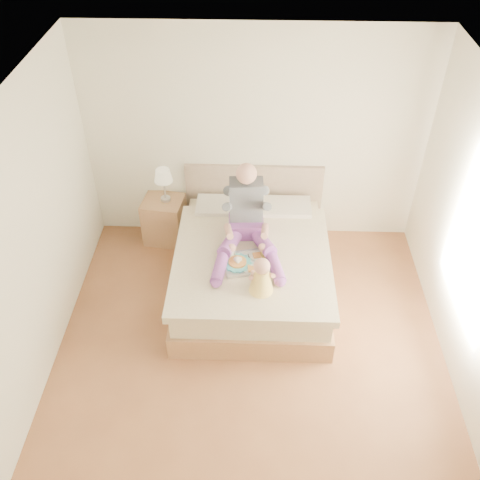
{
  "coord_description": "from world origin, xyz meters",
  "views": [
    {
      "loc": [
        0.02,
        -3.42,
        4.47
      ],
      "look_at": [
        -0.13,
        0.95,
        0.78
      ],
      "focal_mm": 40.0,
      "sensor_mm": 36.0,
      "label": 1
    }
  ],
  "objects_px": {
    "bed": "(252,263)",
    "tray": "(247,261)",
    "nightstand": "(165,220)",
    "baby": "(261,277)",
    "adult": "(246,221)"
  },
  "relations": [
    {
      "from": "tray",
      "to": "baby",
      "type": "bearing_deg",
      "value": -80.68
    },
    {
      "from": "bed",
      "to": "baby",
      "type": "distance_m",
      "value": 0.85
    },
    {
      "from": "adult",
      "to": "bed",
      "type": "bearing_deg",
      "value": -43.8
    },
    {
      "from": "bed",
      "to": "adult",
      "type": "relative_size",
      "value": 1.96
    },
    {
      "from": "baby",
      "to": "bed",
      "type": "bearing_deg",
      "value": 88.97
    },
    {
      "from": "bed",
      "to": "baby",
      "type": "bearing_deg",
      "value": -82.26
    },
    {
      "from": "adult",
      "to": "tray",
      "type": "bearing_deg",
      "value": -90.78
    },
    {
      "from": "tray",
      "to": "baby",
      "type": "xyz_separation_m",
      "value": [
        0.15,
        -0.38,
        0.14
      ]
    },
    {
      "from": "nightstand",
      "to": "baby",
      "type": "xyz_separation_m",
      "value": [
        1.22,
        -1.5,
        0.48
      ]
    },
    {
      "from": "tray",
      "to": "adult",
      "type": "bearing_deg",
      "value": 79.82
    },
    {
      "from": "nightstand",
      "to": "tray",
      "type": "height_order",
      "value": "tray"
    },
    {
      "from": "nightstand",
      "to": "baby",
      "type": "distance_m",
      "value": 1.99
    },
    {
      "from": "nightstand",
      "to": "bed",
      "type": "bearing_deg",
      "value": -27.41
    },
    {
      "from": "bed",
      "to": "nightstand",
      "type": "height_order",
      "value": "bed"
    },
    {
      "from": "bed",
      "to": "tray",
      "type": "bearing_deg",
      "value": -100.07
    }
  ]
}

